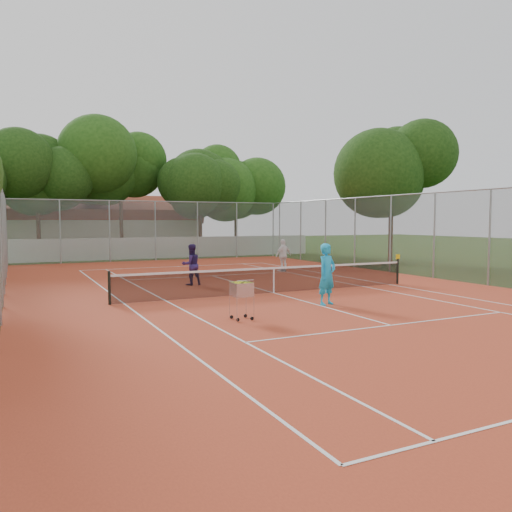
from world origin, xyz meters
name	(u,v)px	position (x,y,z in m)	size (l,w,h in m)	color
ground	(274,293)	(0.00, 0.00, 0.00)	(120.00, 120.00, 0.00)	#1C370F
court_pad	(274,293)	(0.00, 0.00, 0.01)	(18.00, 34.00, 0.02)	#B64023
court_lines	(274,293)	(0.00, 0.00, 0.02)	(10.98, 23.78, 0.01)	white
tennis_net	(274,280)	(0.00, 0.00, 0.51)	(11.88, 0.10, 0.98)	black
perimeter_fence	(274,240)	(0.00, 0.00, 2.00)	(18.00, 34.00, 4.00)	slate
boundary_wall	(148,248)	(0.00, 19.00, 0.75)	(26.00, 0.30, 1.50)	white
clubhouse	(97,226)	(-2.00, 29.00, 2.20)	(16.40, 9.00, 4.40)	beige
tropical_trees	(138,190)	(0.00, 22.00, 5.00)	(29.00, 19.00, 10.00)	black
player_near	(327,274)	(0.30, -3.04, 1.00)	(0.71, 0.47, 1.96)	#1BADE9
player_far_left	(191,265)	(-2.01, 3.55, 0.87)	(0.83, 0.65, 1.71)	#281A50
player_far_right	(283,255)	(4.17, 6.75, 0.87)	(1.00, 0.42, 1.71)	white
ball_hopper	(242,299)	(-3.15, -4.07, 0.58)	(0.54, 0.54, 1.12)	silver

